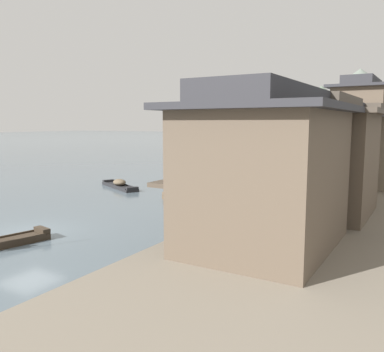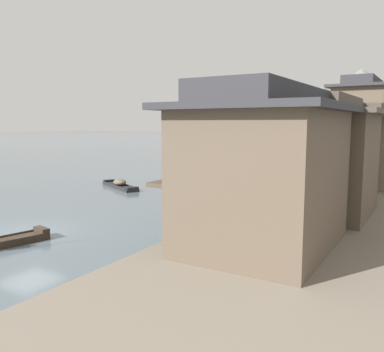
{
  "view_description": "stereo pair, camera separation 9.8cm",
  "coord_description": "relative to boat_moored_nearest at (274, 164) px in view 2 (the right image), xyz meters",
  "views": [
    {
      "loc": [
        16.74,
        -12.5,
        5.32
      ],
      "look_at": [
        2.94,
        10.74,
        1.78
      ],
      "focal_mm": 37.9,
      "sensor_mm": 36.0,
      "label": 1
    },
    {
      "loc": [
        16.83,
        -12.45,
        5.32
      ],
      "look_at": [
        2.94,
        10.74,
        1.78
      ],
      "focal_mm": 37.9,
      "sensor_mm": 36.0,
      "label": 2
    }
  ],
  "objects": [
    {
      "name": "ground_plane",
      "position": [
        0.62,
        -37.11,
        -0.15
      ],
      "size": [
        400.0,
        400.0,
        0.0
      ],
      "primitive_type": "plane",
      "color": "slate"
    },
    {
      "name": "boat_moored_nearest",
      "position": [
        0.0,
        0.0,
        0.0
      ],
      "size": [
        2.65,
        4.03,
        0.45
      ],
      "color": "brown",
      "rests_on": "ground"
    },
    {
      "name": "boat_moored_second",
      "position": [
        -3.35,
        -6.13,
        -0.03
      ],
      "size": [
        2.65,
        5.05,
        0.36
      ],
      "color": "#423328",
      "rests_on": "ground"
    },
    {
      "name": "boat_moored_third",
      "position": [
        1.95,
        -24.45,
        0.02
      ],
      "size": [
        1.54,
        4.44,
        0.52
      ],
      "color": "brown",
      "rests_on": "ground"
    },
    {
      "name": "boat_moored_far",
      "position": [
        6.17,
        2.5,
        0.15
      ],
      "size": [
        1.92,
        4.58,
        0.85
      ],
      "color": "#423328",
      "rests_on": "ground"
    },
    {
      "name": "boat_midriver_drifting",
      "position": [
        -4.66,
        -24.26,
        0.09
      ],
      "size": [
        5.16,
        3.29,
        0.74
      ],
      "color": "#232326",
      "rests_on": "ground"
    },
    {
      "name": "boat_midriver_upstream",
      "position": [
        6.58,
        -27.67,
        0.09
      ],
      "size": [
        1.66,
        3.81,
        0.67
      ],
      "color": "#232326",
      "rests_on": "ground"
    },
    {
      "name": "boat_upstream_distant",
      "position": [
        1.07,
        -16.75,
        0.13
      ],
      "size": [
        4.37,
        4.68,
        0.84
      ],
      "color": "#423328",
      "rests_on": "ground"
    },
    {
      "name": "boat_crossing_west",
      "position": [
        6.45,
        -19.05,
        0.13
      ],
      "size": [
        1.78,
        5.35,
        0.83
      ],
      "color": "#33281E",
      "rests_on": "ground"
    },
    {
      "name": "house_waterfront_nearest",
      "position": [
        11.93,
        -34.88,
        3.4
      ],
      "size": [
        6.06,
        7.7,
        6.14
      ],
      "color": "brown",
      "rests_on": "riverbank_right"
    },
    {
      "name": "house_waterfront_second",
      "position": [
        12.16,
        -27.82,
        3.4
      ],
      "size": [
        6.52,
        6.73,
        6.14
      ],
      "color": "brown",
      "rests_on": "riverbank_right"
    },
    {
      "name": "house_waterfront_tall",
      "position": [
        11.78,
        -22.0,
        3.42
      ],
      "size": [
        5.75,
        5.63,
        6.14
      ],
      "color": "gray",
      "rests_on": "riverbank_right"
    },
    {
      "name": "house_waterfront_narrow",
      "position": [
        12.41,
        -16.4,
        3.41
      ],
      "size": [
        7.02,
        5.62,
        6.14
      ],
      "color": "gray",
      "rests_on": "riverbank_right"
    },
    {
      "name": "house_waterfront_far",
      "position": [
        11.57,
        -10.02,
        4.7
      ],
      "size": [
        5.35,
        7.17,
        8.74
      ],
      "color": "brown",
      "rests_on": "riverbank_right"
    },
    {
      "name": "mooring_post_dock_near",
      "position": [
        8.56,
        -29.2,
        0.84
      ],
      "size": [
        0.2,
        0.2,
        0.88
      ],
      "primitive_type": "cylinder",
      "color": "#473828",
      "rests_on": "riverbank_right"
    },
    {
      "name": "mooring_post_dock_mid",
      "position": [
        8.56,
        -18.17,
        0.79
      ],
      "size": [
        0.2,
        0.2,
        0.79
      ],
      "primitive_type": "cylinder",
      "color": "#473828",
      "rests_on": "riverbank_right"
    },
    {
      "name": "hill_far_west",
      "position": [
        -17.56,
        98.53,
        9.07
      ],
      "size": [
        43.93,
        43.93,
        18.44
      ],
      "primitive_type": "cone",
      "color": "#5B6B5B",
      "rests_on": "ground"
    },
    {
      "name": "hill_far_centre",
      "position": [
        -0.82,
        70.57,
        9.86
      ],
      "size": [
        54.79,
        54.79,
        20.03
      ],
      "primitive_type": "cone",
      "color": "slate",
      "rests_on": "ground"
    }
  ]
}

